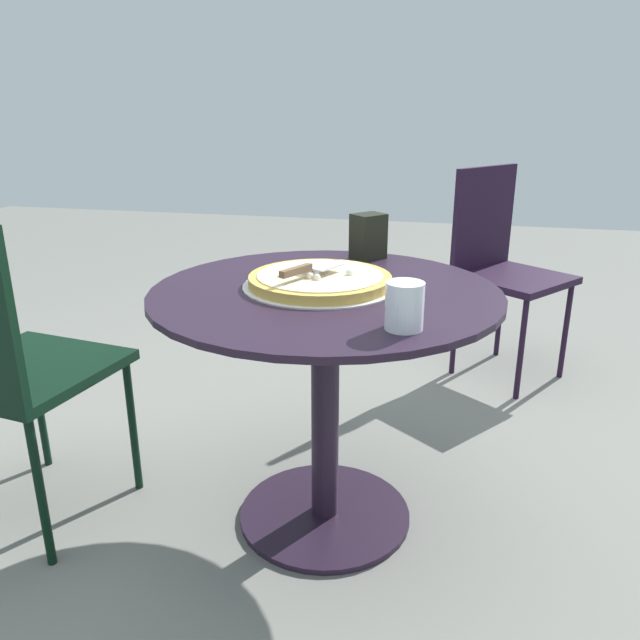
# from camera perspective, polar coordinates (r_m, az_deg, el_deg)

# --- Properties ---
(ground_plane) EXTENTS (10.00, 10.00, 0.00)m
(ground_plane) POSITION_cam_1_polar(r_m,az_deg,el_deg) (1.94, 0.44, -17.55)
(ground_plane) COLOR slate
(patio_table) EXTENTS (0.92, 0.92, 0.71)m
(patio_table) POSITION_cam_1_polar(r_m,az_deg,el_deg) (1.69, 0.48, -3.64)
(patio_table) COLOR black
(patio_table) RESTS_ON ground
(pizza_on_tray) EXTENTS (0.41, 0.41, 0.05)m
(pizza_on_tray) POSITION_cam_1_polar(r_m,az_deg,el_deg) (1.65, -0.00, 3.65)
(pizza_on_tray) COLOR silver
(pizza_on_tray) RESTS_ON patio_table
(pizza_server) EXTENTS (0.14, 0.21, 0.02)m
(pizza_server) POSITION_cam_1_polar(r_m,az_deg,el_deg) (1.61, -1.08, 4.79)
(pizza_server) COLOR silver
(pizza_server) RESTS_ON pizza_on_tray
(drinking_cup) EXTENTS (0.08, 0.08, 0.10)m
(drinking_cup) POSITION_cam_1_polar(r_m,az_deg,el_deg) (1.33, 7.77, 1.30)
(drinking_cup) COLOR white
(drinking_cup) RESTS_ON patio_table
(napkin_dispenser) EXTENTS (0.12, 0.12, 0.14)m
(napkin_dispenser) POSITION_cam_1_polar(r_m,az_deg,el_deg) (1.95, 4.46, 7.67)
(napkin_dispenser) COLOR black
(napkin_dispenser) RESTS_ON patio_table
(patio_chair_near) EXTENTS (0.56, 0.56, 0.91)m
(patio_chair_near) POSITION_cam_1_polar(r_m,az_deg,el_deg) (2.83, 16.31, 5.51)
(patio_chair_near) COLOR black
(patio_chair_near) RESTS_ON ground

